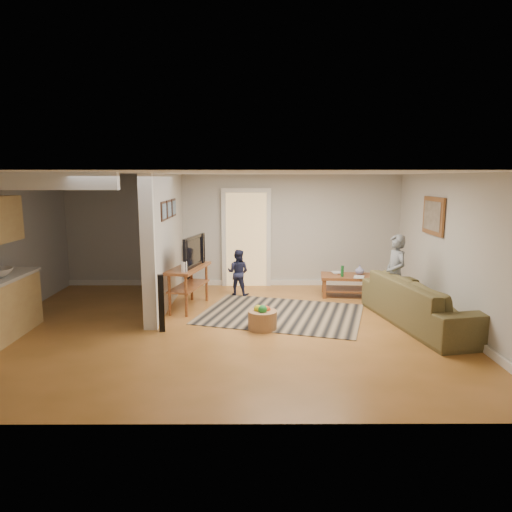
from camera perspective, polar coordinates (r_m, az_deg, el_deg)
The scene contains 11 objects.
ground at distance 7.62m, azimuth -3.85°, elevation -8.85°, with size 7.50×7.50×0.00m, color brown.
room_shell at distance 7.85m, azimuth -11.57°, elevation 2.45°, with size 7.54×6.02×2.52m.
area_rug at distance 8.29m, azimuth 3.17°, elevation -7.24°, with size 2.79×2.04×0.01m, color black.
sofa at distance 8.21m, azimuth 20.11°, elevation -8.06°, with size 2.62×1.02×0.77m, color #4D4526.
coffee_table at distance 9.65m, azimuth 11.56°, elevation -2.92°, with size 1.19×0.79×0.66m.
tv_console at distance 8.60m, azimuth -8.36°, elevation -1.81°, with size 0.75×1.33×1.08m.
speaker_left at distance 7.42m, azimuth -11.76°, elevation -5.79°, with size 0.09×0.09×0.93m, color black.
speaker_right at distance 10.20m, azimuth -8.55°, elevation -1.26°, with size 0.10×0.10×0.99m, color black.
toy_basket at distance 7.46m, azimuth 0.82°, elevation -7.85°, with size 0.47×0.47×0.42m.
child at distance 8.70m, azimuth 16.77°, elevation -6.88°, with size 0.53×0.34×1.44m, color slate.
toddler at distance 9.61m, azimuth -2.24°, elevation -4.88°, with size 0.47×0.37×0.96m, color #1F2241.
Camera 1 is at (0.48, -7.20, 2.43)m, focal length 32.00 mm.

